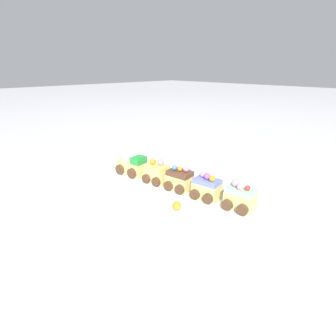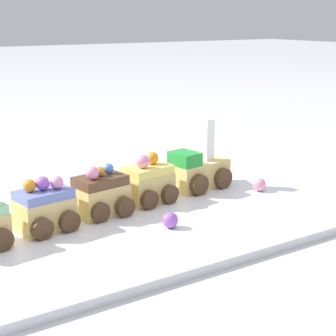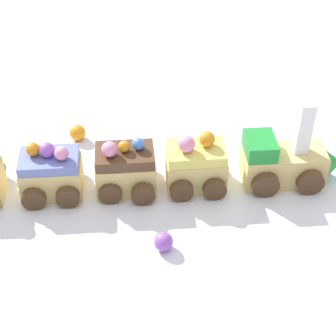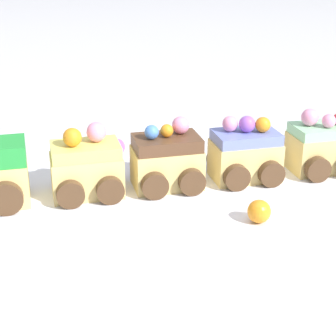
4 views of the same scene
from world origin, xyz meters
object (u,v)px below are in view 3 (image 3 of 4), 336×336
Objects in this scene: cake_car_chocolate at (125,170)px; cake_car_blueberry at (51,174)px; gumball_purple at (163,242)px; cake_car_lemon at (196,166)px; cake_train_locomotive at (289,161)px; gumball_orange at (77,133)px.

cake_car_chocolate is 1.00× the size of cake_car_blueberry.
cake_car_blueberry reaches higher than gumball_purple.
cake_car_chocolate is at bearing -179.94° from cake_car_lemon.
cake_car_lemon is at bearing -179.98° from cake_train_locomotive.
cake_train_locomotive is at bearing -13.23° from gumball_orange.
gumball_orange reaches higher than gumball_purple.
gumball_orange is at bearing 145.26° from cake_car_lemon.
gumball_orange is (-0.08, 0.10, -0.02)m from cake_car_chocolate.
gumball_purple is at bearing -147.18° from cake_train_locomotive.
gumball_purple is at bearing -55.88° from gumball_orange.
cake_train_locomotive reaches higher than cake_car_chocolate.
cake_train_locomotive is 0.21m from cake_car_chocolate.
cake_train_locomotive is 6.10× the size of gumball_purple.
gumball_orange is (-0.29, 0.07, -0.02)m from cake_train_locomotive.
gumball_orange is at bearing 76.26° from cake_car_blueberry.
cake_car_chocolate is at bearing -179.96° from cake_train_locomotive.
cake_car_lemon is 1.00× the size of cake_car_chocolate.
cake_car_blueberry is (-0.18, -0.03, -0.00)m from cake_car_lemon.
cake_train_locomotive is 1.67× the size of cake_car_chocolate.
cake_car_blueberry is at bearing -95.63° from gumball_orange.
cake_car_lemon is 1.00× the size of cake_car_blueberry.
cake_train_locomotive is 0.30m from gumball_orange.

